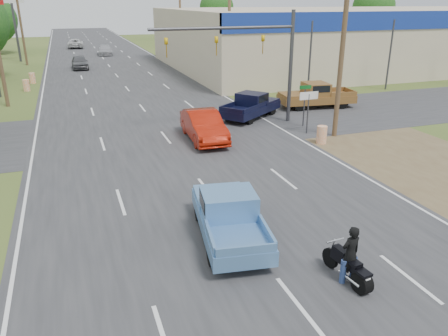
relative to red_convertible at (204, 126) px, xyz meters
name	(u,v)px	position (x,y,z in m)	size (l,w,h in m)	color
ground	(299,306)	(-1.98, -14.83, -0.83)	(200.00, 200.00, 0.00)	#37491D
main_road	(117,76)	(-1.98, 25.17, -0.82)	(15.00, 180.00, 0.02)	#2D2D30
cross_road	(159,129)	(-1.98, 3.17, -0.82)	(120.00, 10.00, 0.02)	#2D2D30
dirt_verge	(389,148)	(9.02, -4.83, -0.83)	(8.00, 18.00, 0.01)	brown
big_box_store	(371,36)	(30.02, 25.10, 2.48)	(50.00, 28.10, 6.60)	#B7A88C
utility_pole_1	(343,43)	(7.52, -1.83, 4.49)	(2.00, 0.28, 10.00)	#4C3823
utility_pole_2	(229,26)	(7.52, 16.17, 4.49)	(2.00, 0.28, 10.00)	#4C3823
utility_pole_3	(180,19)	(7.52, 34.17, 4.49)	(2.00, 0.28, 10.00)	#4C3823
utility_pole_6	(20,20)	(-11.48, 37.17, 4.49)	(2.00, 0.28, 10.00)	#4C3823
tree_3	(374,7)	(53.02, 55.17, 5.36)	(8.40, 8.40, 10.40)	#422D19
tree_5	(217,8)	(28.02, 80.17, 5.05)	(7.98, 7.98, 9.88)	#422D19
barrel_0	(322,135)	(6.02, -2.83, -0.33)	(0.56, 0.56, 1.00)	orange
barrel_1	(265,103)	(6.42, 5.67, -0.33)	(0.56, 0.56, 1.00)	orange
barrel_2	(26,85)	(-10.48, 19.17, -0.33)	(0.56, 0.56, 1.00)	orange
barrel_3	(32,78)	(-10.18, 23.17, -0.33)	(0.56, 0.56, 1.00)	orange
pole_sign_left_far	(11,3)	(-12.48, 41.17, 6.34)	(3.00, 0.35, 9.20)	#3F3F44
lane_sign	(308,102)	(6.22, -0.83, 1.07)	(1.20, 0.08, 2.52)	#3F3F44
street_name_sign	(304,101)	(6.82, 0.67, 0.78)	(0.80, 0.08, 2.61)	#3F3F44
signal_mast	(252,48)	(3.85, 2.17, 3.97)	(9.12, 0.40, 7.00)	#3F3F44
red_convertible	(204,126)	(0.00, 0.00, 0.00)	(1.76, 5.04, 1.66)	#9B1707
motorcycle	(350,269)	(-0.14, -14.38, -0.38)	(0.61, 1.99, 1.01)	black
rider	(350,256)	(-0.14, -14.33, 0.00)	(0.60, 0.40, 1.66)	black
blue_pickup	(228,214)	(-2.46, -10.77, 0.00)	(2.64, 5.19, 1.64)	black
navy_pickup	(252,105)	(4.63, 3.90, 0.02)	(5.24, 4.60, 1.69)	black
brown_pickup	(315,95)	(10.24, 5.08, 0.10)	(5.78, 2.80, 1.84)	black
distant_car_grey	(80,62)	(-5.40, 31.57, -0.07)	(1.81, 4.49, 1.53)	#525256
distant_car_silver	(105,50)	(-1.28, 45.13, -0.12)	(2.00, 4.92, 1.43)	#AAAAAF
distant_car_white	(76,43)	(-4.98, 57.02, -0.09)	(2.46, 5.34, 1.48)	silver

